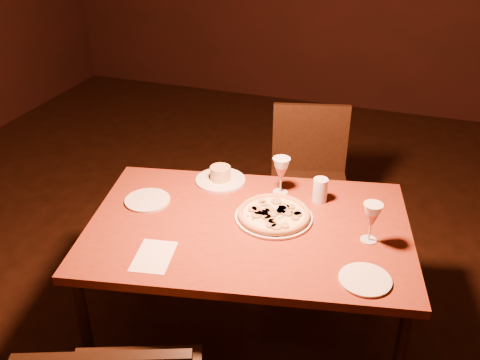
% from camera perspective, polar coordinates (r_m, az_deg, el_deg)
% --- Properties ---
extents(dining_table, '(1.47, 1.10, 0.71)m').
position_cam_1_polar(dining_table, '(2.27, 0.90, -6.10)').
color(dining_table, maroon).
rests_on(dining_table, floor).
extents(chair_far, '(0.52, 0.52, 0.88)m').
position_cam_1_polar(chair_far, '(3.04, 7.34, 0.33)').
color(chair_far, black).
rests_on(chair_far, floor).
extents(pizza_plate, '(0.33, 0.33, 0.04)m').
position_cam_1_polar(pizza_plate, '(2.26, 3.62, -3.68)').
color(pizza_plate, white).
rests_on(pizza_plate, dining_table).
extents(ramekin_saucer, '(0.24, 0.24, 0.08)m').
position_cam_1_polar(ramekin_saucer, '(2.53, -2.10, 0.37)').
color(ramekin_saucer, white).
rests_on(ramekin_saucer, dining_table).
extents(wine_glass_far, '(0.08, 0.08, 0.18)m').
position_cam_1_polar(wine_glass_far, '(2.41, 4.38, 0.46)').
color(wine_glass_far, '#CB5654').
rests_on(wine_glass_far, dining_table).
extents(wine_glass_right, '(0.08, 0.08, 0.17)m').
position_cam_1_polar(wine_glass_right, '(2.15, 13.79, -4.42)').
color(wine_glass_right, '#CB5654').
rests_on(wine_glass_right, dining_table).
extents(water_tumbler, '(0.07, 0.07, 0.11)m').
position_cam_1_polar(water_tumbler, '(2.39, 8.55, -1.06)').
color(water_tumbler, silver).
rests_on(water_tumbler, dining_table).
extents(side_plate_left, '(0.20, 0.20, 0.01)m').
position_cam_1_polar(side_plate_left, '(2.42, -9.84, -2.14)').
color(side_plate_left, white).
rests_on(side_plate_left, dining_table).
extents(side_plate_near, '(0.19, 0.19, 0.01)m').
position_cam_1_polar(side_plate_near, '(1.99, 13.20, -10.31)').
color(side_plate_near, white).
rests_on(side_plate_near, dining_table).
extents(menu_card, '(0.17, 0.23, 0.00)m').
position_cam_1_polar(menu_card, '(2.08, -9.19, -8.03)').
color(menu_card, white).
rests_on(menu_card, dining_table).
extents(pendant_light, '(0.12, 0.12, 0.12)m').
position_cam_1_polar(pendant_light, '(1.89, 1.13, 16.93)').
color(pendant_light, '#FF7B47').
rests_on(pendant_light, ceiling).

